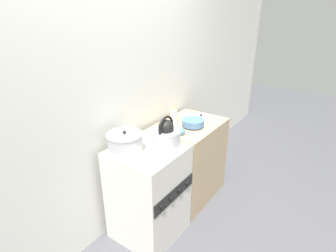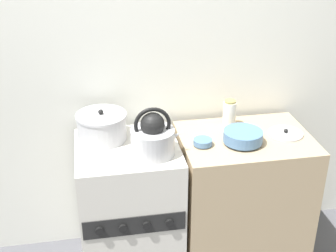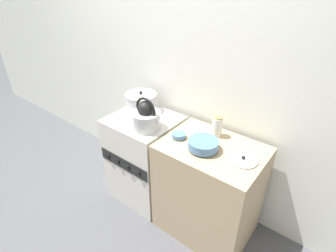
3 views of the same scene
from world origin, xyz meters
name	(u,v)px [view 3 (image 3 of 3)]	position (x,y,z in m)	size (l,w,h in m)	color
ground_plane	(128,207)	(0.00, 0.00, 0.00)	(12.00, 12.00, 0.00)	#4C4C51
wall_back	(168,60)	(0.00, 0.61, 1.25)	(7.00, 0.06, 2.50)	silver
stove	(145,158)	(0.00, 0.26, 0.42)	(0.55, 0.55, 0.83)	beige
counter	(208,190)	(0.67, 0.27, 0.41)	(0.73, 0.54, 0.83)	tan
kettle	(146,117)	(0.13, 0.17, 0.93)	(0.28, 0.23, 0.26)	#B2B2B7
cooking_pot	(141,102)	(-0.12, 0.38, 0.91)	(0.28, 0.28, 0.18)	#B2B2B7
enamel_bowl	(203,144)	(0.62, 0.21, 0.87)	(0.21, 0.21, 0.07)	#4C729E
small_ceramic_bowl	(179,135)	(0.40, 0.22, 0.85)	(0.10, 0.10, 0.04)	#4C729E
storage_jar	(217,126)	(0.61, 0.42, 0.91)	(0.08, 0.08, 0.16)	silver
loose_pot_lid	(243,159)	(0.90, 0.26, 0.83)	(0.20, 0.20, 0.03)	#B2B2B7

